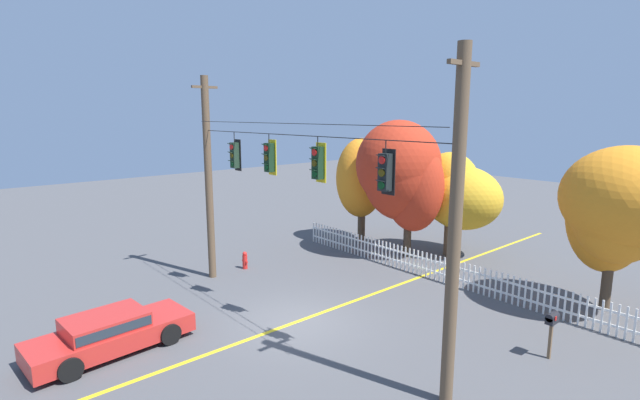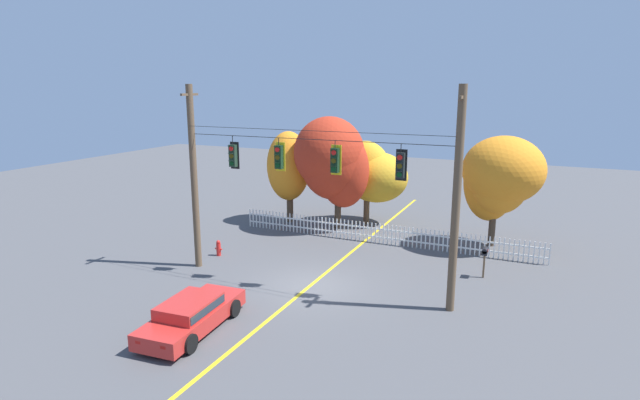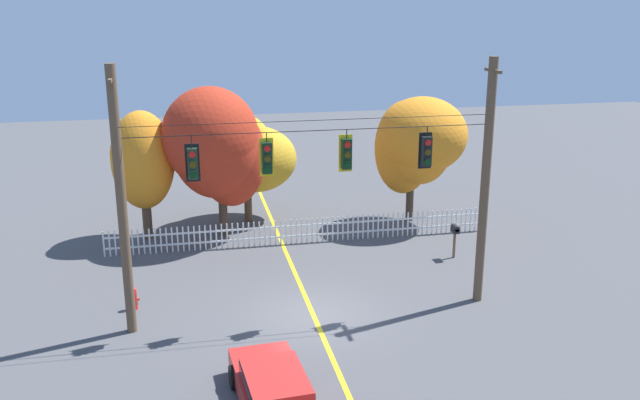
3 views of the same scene
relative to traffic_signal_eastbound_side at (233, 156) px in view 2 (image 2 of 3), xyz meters
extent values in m
plane|color=#4C4C4F|center=(3.66, -0.01, -5.32)|extent=(80.00, 80.00, 0.00)
cube|color=gold|center=(3.66, -0.01, -5.31)|extent=(0.16, 36.00, 0.01)
cylinder|color=brown|center=(-2.15, -0.01, -1.16)|extent=(0.30, 0.30, 8.32)
cylinder|color=brown|center=(9.47, -0.01, -1.16)|extent=(0.30, 0.30, 8.32)
cube|color=brown|center=(-2.15, -0.01, 2.55)|extent=(0.10, 1.10, 0.10)
cube|color=brown|center=(9.47, -0.01, 2.55)|extent=(0.10, 1.10, 0.10)
cylinder|color=black|center=(3.66, -0.01, 0.86)|extent=(11.41, 0.02, 0.02)
cylinder|color=black|center=(3.66, -0.26, 1.22)|extent=(11.41, 0.02, 0.02)
cylinder|color=black|center=(0.00, -0.01, 0.66)|extent=(0.03, 0.03, 0.39)
cube|color=black|center=(0.00, 0.12, 0.00)|extent=(0.43, 0.02, 1.17)
cube|color=#1E3323|center=(0.00, -0.01, 0.00)|extent=(0.30, 0.24, 0.94)
cylinder|color=red|center=(0.00, -0.14, 0.31)|extent=(0.20, 0.03, 0.20)
cube|color=#1E3323|center=(0.00, -0.19, 0.42)|extent=(0.22, 0.12, 0.06)
cylinder|color=#463B09|center=(0.00, -0.14, 0.00)|extent=(0.20, 0.03, 0.20)
cube|color=#1E3323|center=(0.00, -0.19, 0.11)|extent=(0.22, 0.12, 0.06)
cylinder|color=#073513|center=(0.00, -0.14, -0.32)|extent=(0.20, 0.03, 0.20)
cube|color=#1E3323|center=(0.00, -0.19, -0.20)|extent=(0.22, 0.12, 0.06)
cylinder|color=black|center=(2.24, -0.01, 0.70)|extent=(0.03, 0.03, 0.31)
cube|color=yellow|center=(2.24, 0.12, 0.07)|extent=(0.43, 0.02, 1.20)
cube|color=black|center=(2.24, -0.01, 0.07)|extent=(0.30, 0.24, 0.96)
cylinder|color=red|center=(2.24, -0.14, 0.39)|extent=(0.20, 0.03, 0.20)
cube|color=black|center=(2.24, -0.19, 0.50)|extent=(0.22, 0.12, 0.06)
cylinder|color=#463B09|center=(2.24, -0.14, 0.07)|extent=(0.20, 0.03, 0.20)
cube|color=black|center=(2.24, -0.19, 0.18)|extent=(0.22, 0.12, 0.06)
cylinder|color=#073513|center=(2.24, -0.14, -0.26)|extent=(0.20, 0.03, 0.20)
cube|color=black|center=(2.24, -0.19, -0.14)|extent=(0.22, 0.12, 0.06)
cylinder|color=black|center=(4.74, -0.01, 0.71)|extent=(0.03, 0.03, 0.30)
cube|color=yellow|center=(4.74, 0.12, 0.08)|extent=(0.43, 0.02, 1.19)
cube|color=black|center=(4.74, -0.01, 0.08)|extent=(0.30, 0.24, 0.96)
cylinder|color=red|center=(4.74, -0.14, 0.40)|extent=(0.20, 0.03, 0.20)
cube|color=black|center=(4.74, -0.19, 0.51)|extent=(0.22, 0.12, 0.06)
cylinder|color=#463B09|center=(4.74, -0.14, 0.08)|extent=(0.20, 0.03, 0.20)
cube|color=black|center=(4.74, -0.19, 0.19)|extent=(0.22, 0.12, 0.06)
cylinder|color=#073513|center=(4.74, -0.14, -0.24)|extent=(0.20, 0.03, 0.20)
cube|color=black|center=(4.74, -0.19, -0.12)|extent=(0.22, 0.12, 0.06)
cylinder|color=black|center=(7.37, -0.01, 0.69)|extent=(0.03, 0.03, 0.34)
cube|color=black|center=(7.37, 0.12, 0.05)|extent=(0.43, 0.02, 1.18)
cube|color=black|center=(7.37, -0.01, 0.05)|extent=(0.30, 0.24, 0.95)
cylinder|color=red|center=(7.37, -0.14, 0.36)|extent=(0.20, 0.03, 0.20)
cube|color=black|center=(7.37, -0.19, 0.48)|extent=(0.22, 0.12, 0.06)
cylinder|color=#463B09|center=(7.37, -0.14, 0.05)|extent=(0.20, 0.03, 0.20)
cube|color=black|center=(7.37, -0.19, 0.16)|extent=(0.22, 0.12, 0.06)
cylinder|color=#073513|center=(7.37, -0.14, -0.27)|extent=(0.20, 0.03, 0.20)
cube|color=black|center=(7.37, -0.19, -0.16)|extent=(0.22, 0.12, 0.06)
cube|color=white|center=(-3.59, 6.82, -4.78)|extent=(0.06, 0.04, 1.08)
cube|color=white|center=(-3.37, 6.82, -4.78)|extent=(0.06, 0.04, 1.08)
cube|color=white|center=(-3.14, 6.82, -4.78)|extent=(0.06, 0.04, 1.08)
cube|color=white|center=(-2.92, 6.82, -4.78)|extent=(0.06, 0.04, 1.08)
cube|color=white|center=(-2.69, 6.82, -4.78)|extent=(0.06, 0.04, 1.08)
cube|color=white|center=(-2.47, 6.82, -4.78)|extent=(0.06, 0.04, 1.08)
cube|color=white|center=(-2.24, 6.82, -4.78)|extent=(0.06, 0.04, 1.08)
cube|color=white|center=(-2.02, 6.82, -4.78)|extent=(0.06, 0.04, 1.08)
cube|color=white|center=(-1.79, 6.82, -4.78)|extent=(0.06, 0.04, 1.08)
cube|color=white|center=(-1.57, 6.82, -4.78)|extent=(0.06, 0.04, 1.08)
cube|color=white|center=(-1.35, 6.82, -4.78)|extent=(0.06, 0.04, 1.08)
cube|color=white|center=(-1.12, 6.82, -4.78)|extent=(0.06, 0.04, 1.08)
cube|color=white|center=(-0.90, 6.82, -4.78)|extent=(0.06, 0.04, 1.08)
cube|color=white|center=(-0.67, 6.82, -4.78)|extent=(0.06, 0.04, 1.08)
cube|color=white|center=(-0.45, 6.82, -4.78)|extent=(0.06, 0.04, 1.08)
cube|color=white|center=(-0.22, 6.82, -4.78)|extent=(0.06, 0.04, 1.08)
cube|color=white|center=(0.00, 6.82, -4.78)|extent=(0.06, 0.04, 1.08)
cube|color=white|center=(0.23, 6.82, -4.78)|extent=(0.06, 0.04, 1.08)
cube|color=white|center=(0.45, 6.82, -4.78)|extent=(0.06, 0.04, 1.08)
cube|color=white|center=(0.68, 6.82, -4.78)|extent=(0.06, 0.04, 1.08)
cube|color=white|center=(0.90, 6.82, -4.78)|extent=(0.06, 0.04, 1.08)
cube|color=white|center=(1.12, 6.82, -4.78)|extent=(0.06, 0.04, 1.08)
cube|color=white|center=(1.35, 6.82, -4.78)|extent=(0.06, 0.04, 1.08)
cube|color=white|center=(1.57, 6.82, -4.78)|extent=(0.06, 0.04, 1.08)
cube|color=white|center=(1.80, 6.82, -4.78)|extent=(0.06, 0.04, 1.08)
cube|color=white|center=(2.02, 6.82, -4.78)|extent=(0.06, 0.04, 1.08)
cube|color=white|center=(2.25, 6.82, -4.78)|extent=(0.06, 0.04, 1.08)
cube|color=white|center=(2.47, 6.82, -4.78)|extent=(0.06, 0.04, 1.08)
cube|color=white|center=(2.70, 6.82, -4.78)|extent=(0.06, 0.04, 1.08)
cube|color=white|center=(2.92, 6.82, -4.78)|extent=(0.06, 0.04, 1.08)
cube|color=white|center=(3.15, 6.82, -4.78)|extent=(0.06, 0.04, 1.08)
cube|color=white|center=(3.37, 6.82, -4.78)|extent=(0.06, 0.04, 1.08)
cube|color=white|center=(3.60, 6.82, -4.78)|extent=(0.06, 0.04, 1.08)
cube|color=white|center=(3.82, 6.82, -4.78)|extent=(0.06, 0.04, 1.08)
cube|color=white|center=(4.04, 6.82, -4.78)|extent=(0.06, 0.04, 1.08)
cube|color=white|center=(4.27, 6.82, -4.78)|extent=(0.06, 0.04, 1.08)
cube|color=white|center=(4.49, 6.82, -4.78)|extent=(0.06, 0.04, 1.08)
cube|color=white|center=(4.72, 6.82, -4.78)|extent=(0.06, 0.04, 1.08)
cube|color=white|center=(4.94, 6.82, -4.78)|extent=(0.06, 0.04, 1.08)
cube|color=white|center=(5.17, 6.82, -4.78)|extent=(0.06, 0.04, 1.08)
cube|color=white|center=(5.39, 6.82, -4.78)|extent=(0.06, 0.04, 1.08)
cube|color=white|center=(5.62, 6.82, -4.78)|extent=(0.06, 0.04, 1.08)
cube|color=white|center=(5.84, 6.82, -4.78)|extent=(0.06, 0.04, 1.08)
cube|color=white|center=(6.07, 6.82, -4.78)|extent=(0.06, 0.04, 1.08)
cube|color=white|center=(6.29, 6.82, -4.78)|extent=(0.06, 0.04, 1.08)
cube|color=white|center=(6.51, 6.82, -4.78)|extent=(0.06, 0.04, 1.08)
cube|color=white|center=(6.74, 6.82, -4.78)|extent=(0.06, 0.04, 1.08)
cube|color=white|center=(6.96, 6.82, -4.78)|extent=(0.06, 0.04, 1.08)
cube|color=white|center=(7.19, 6.82, -4.78)|extent=(0.06, 0.04, 1.08)
cube|color=white|center=(7.41, 6.82, -4.78)|extent=(0.06, 0.04, 1.08)
cube|color=white|center=(7.64, 6.82, -4.78)|extent=(0.06, 0.04, 1.08)
cube|color=white|center=(7.86, 6.82, -4.78)|extent=(0.06, 0.04, 1.08)
cube|color=white|center=(8.09, 6.82, -4.78)|extent=(0.06, 0.04, 1.08)
cube|color=white|center=(8.31, 6.82, -4.78)|extent=(0.06, 0.04, 1.08)
cube|color=white|center=(8.54, 6.82, -4.78)|extent=(0.06, 0.04, 1.08)
cube|color=white|center=(8.76, 6.82, -4.78)|extent=(0.06, 0.04, 1.08)
cube|color=white|center=(8.99, 6.82, -4.78)|extent=(0.06, 0.04, 1.08)
cube|color=white|center=(9.21, 6.82, -4.78)|extent=(0.06, 0.04, 1.08)
cube|color=white|center=(9.43, 6.82, -4.78)|extent=(0.06, 0.04, 1.08)
cube|color=white|center=(9.66, 6.82, -4.78)|extent=(0.06, 0.04, 1.08)
cube|color=white|center=(9.88, 6.82, -4.78)|extent=(0.06, 0.04, 1.08)
cube|color=white|center=(10.11, 6.82, -4.78)|extent=(0.06, 0.04, 1.08)
cube|color=white|center=(10.33, 6.82, -4.78)|extent=(0.06, 0.04, 1.08)
cube|color=white|center=(10.56, 6.82, -4.78)|extent=(0.06, 0.04, 1.08)
cube|color=white|center=(10.78, 6.82, -4.78)|extent=(0.06, 0.04, 1.08)
cube|color=white|center=(11.01, 6.82, -4.78)|extent=(0.06, 0.04, 1.08)
cube|color=white|center=(11.23, 6.82, -4.78)|extent=(0.06, 0.04, 1.08)
cube|color=white|center=(11.46, 6.82, -4.78)|extent=(0.06, 0.04, 1.08)
cube|color=white|center=(11.68, 6.82, -4.78)|extent=(0.06, 0.04, 1.08)
cube|color=white|center=(11.90, 6.82, -4.78)|extent=(0.06, 0.04, 1.08)
cube|color=white|center=(12.13, 6.82, -4.78)|extent=(0.06, 0.04, 1.08)
cube|color=white|center=(12.35, 6.82, -4.78)|extent=(0.06, 0.04, 1.08)
cube|color=white|center=(12.58, 6.82, -4.78)|extent=(0.06, 0.04, 1.08)
cube|color=white|center=(12.80, 6.82, -4.78)|extent=(0.06, 0.04, 1.08)
cube|color=white|center=(4.61, 6.85, -5.00)|extent=(16.39, 0.03, 0.08)
cube|color=white|center=(4.61, 6.85, -4.54)|extent=(16.39, 0.03, 0.08)
cylinder|color=brown|center=(-1.93, 8.81, -4.19)|extent=(0.40, 0.40, 2.26)
ellipsoid|color=orange|center=(-1.93, 8.68, -1.82)|extent=(2.62, 2.56, 4.20)
ellipsoid|color=orange|center=(-1.94, 9.08, -1.71)|extent=(2.68, 2.48, 3.17)
cylinder|color=#473828|center=(1.33, 8.65, -4.20)|extent=(0.38, 0.38, 2.23)
ellipsoid|color=#B22D19|center=(1.73, 8.45, -1.80)|extent=(2.99, 2.45, 4.33)
ellipsoid|color=#B22D19|center=(1.08, 8.30, -1.20)|extent=(3.69, 3.59, 4.58)
ellipsoid|color=#B22D19|center=(0.90, 8.31, -0.85)|extent=(4.06, 3.96, 4.19)
cylinder|color=brown|center=(2.57, 10.19, -4.31)|extent=(0.35, 0.35, 2.02)
ellipsoid|color=gold|center=(2.99, 10.62, -2.45)|extent=(3.86, 3.24, 3.06)
ellipsoid|color=gold|center=(2.32, 10.52, -1.90)|extent=(2.96, 2.40, 3.21)
cylinder|color=#473828|center=(9.98, 8.89, -4.25)|extent=(0.35, 0.35, 2.14)
ellipsoid|color=orange|center=(9.70, 9.14, -1.88)|extent=(2.73, 2.49, 4.32)
ellipsoid|color=orange|center=(10.22, 8.44, -1.69)|extent=(2.90, 2.76, 3.50)
ellipsoid|color=orange|center=(10.34, 8.57, -1.21)|extent=(4.06, 3.92, 3.44)
cube|color=red|center=(1.65, -5.27, -4.87)|extent=(2.00, 4.60, 0.55)
cube|color=red|center=(1.66, -5.42, -4.38)|extent=(1.63, 2.26, 0.42)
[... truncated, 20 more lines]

